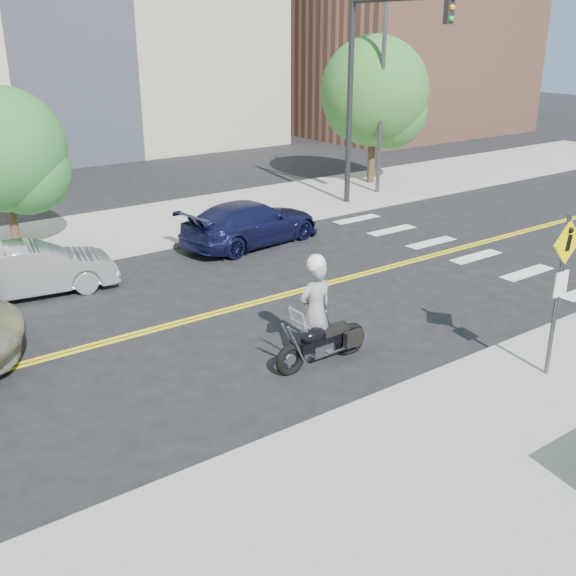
% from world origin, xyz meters
% --- Properties ---
extents(ground_plane, '(120.00, 120.00, 0.00)m').
position_xyz_m(ground_plane, '(0.00, 0.00, 0.00)').
color(ground_plane, black).
rests_on(ground_plane, ground).
extents(sidewalk_near, '(60.00, 5.00, 0.15)m').
position_xyz_m(sidewalk_near, '(0.00, -7.50, 0.07)').
color(sidewalk_near, '#9E9B91').
rests_on(sidewalk_near, ground_plane).
extents(sidewalk_far, '(60.00, 5.00, 0.15)m').
position_xyz_m(sidewalk_far, '(0.00, 7.50, 0.07)').
color(sidewalk_far, '#9E9B91').
rests_on(sidewalk_far, ground_plane).
extents(building_right, '(14.00, 12.00, 12.00)m').
position_xyz_m(building_right, '(26.00, 20.00, 6.00)').
color(building_right, '#8C5947').
rests_on(building_right, ground_plane).
extents(lamp_post, '(0.16, 0.16, 8.00)m').
position_xyz_m(lamp_post, '(12.00, 6.50, 4.15)').
color(lamp_post, '#4C4C51').
rests_on(lamp_post, sidewalk_far).
extents(traffic_light, '(0.28, 4.50, 7.00)m').
position_xyz_m(traffic_light, '(10.00, 5.08, 4.67)').
color(traffic_light, black).
rests_on(traffic_light, sidewalk_far).
extents(pedestrian_sign, '(0.78, 0.08, 3.00)m').
position_xyz_m(pedestrian_sign, '(4.20, -6.31, 1.96)').
color(pedestrian_sign, '#4C4C51').
rests_on(pedestrian_sign, sidewalk_near).
extents(motorcyclist, '(0.75, 0.50, 2.14)m').
position_xyz_m(motorcyclist, '(1.33, -3.10, 1.06)').
color(motorcyclist, '#ABAAAF').
rests_on(motorcyclist, ground).
extents(motorcycle, '(2.08, 0.65, 1.26)m').
position_xyz_m(motorcycle, '(1.33, -3.33, 0.63)').
color(motorcycle, black).
rests_on(motorcycle, ground).
extents(parked_car_silver, '(4.02, 1.90, 1.27)m').
position_xyz_m(parked_car_silver, '(-2.02, 3.63, 0.64)').
color(parked_car_silver, '#A1A5A8').
rests_on(parked_car_silver, ground).
extents(parked_car_blue, '(4.76, 2.47, 1.32)m').
position_xyz_m(parked_car_blue, '(4.51, 4.01, 0.66)').
color(parked_car_blue, '#151841').
rests_on(parked_car_blue, ground).
extents(tree_far_a, '(3.43, 3.43, 4.69)m').
position_xyz_m(tree_far_a, '(-1.45, 7.26, 2.97)').
color(tree_far_a, '#382619').
rests_on(tree_far_a, ground).
extents(tree_far_b, '(4.30, 4.30, 5.95)m').
position_xyz_m(tree_far_b, '(13.04, 8.03, 3.79)').
color(tree_far_b, '#382619').
rests_on(tree_far_b, ground).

